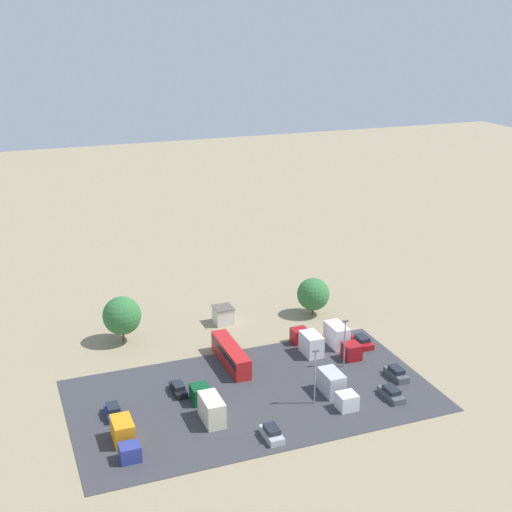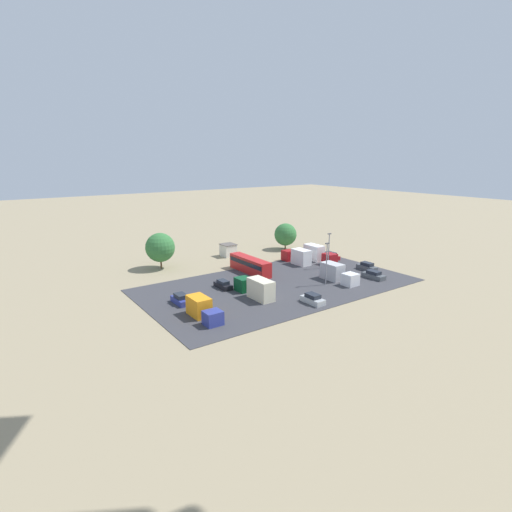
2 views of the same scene
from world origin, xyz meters
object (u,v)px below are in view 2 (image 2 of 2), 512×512
object	(u,v)px
bus	(250,265)
parked_car_3	(367,267)
parked_truck_3	(256,288)
shed_building	(228,250)
parked_car_2	(313,299)
parked_car_4	(374,275)
parked_car_1	(330,256)
parked_truck_1	(203,309)
parked_truck_2	(318,254)
parked_car_0	(181,299)
parked_truck_0	(298,257)
parked_car_5	(223,285)
parked_truck_4	(337,274)

from	to	relation	value
bus	parked_car_3	bearing A→B (deg)	148.96
parked_truck_3	shed_building	bearing A→B (deg)	67.67
parked_car_2	bus	bearing A→B (deg)	-94.78
parked_car_4	parked_car_1	bearing A→B (deg)	75.03
shed_building	parked_car_3	xyz separation A→B (m)	(-17.56, 27.76, -0.75)
parked_car_3	parked_car_4	size ratio (longest dim) A/B	0.95
parked_truck_1	parked_truck_3	bearing A→B (deg)	-165.53
parked_car_3	parked_truck_3	xyz separation A→B (m)	(28.96, -0.01, 0.89)
shed_building	parked_car_1	world-z (taller)	shed_building
parked_truck_1	parked_car_1	bearing A→B (deg)	-160.84
parked_truck_2	parked_car_4	bearing A→B (deg)	88.46
parked_car_1	parked_truck_3	xyz separation A→B (m)	(29.55, 11.32, 0.92)
parked_car_0	parked_truck_0	world-z (taller)	parked_truck_0
parked_car_1	parked_truck_0	distance (m)	9.17
parked_car_3	parked_car_5	distance (m)	31.98
bus	parked_car_4	bearing A→B (deg)	135.19
parked_car_2	parked_truck_3	xyz separation A→B (m)	(5.87, -7.95, 0.92)
shed_building	parked_car_0	xyz separation A→B (m)	(23.30, 23.31, -0.76)
parked_car_5	parked_truck_3	world-z (taller)	parked_truck_3
parked_car_4	parked_truck_0	xyz separation A→B (m)	(4.73, -17.45, 0.92)
bus	parked_car_1	bearing A→B (deg)	176.04
parked_car_5	parked_truck_3	distance (m)	7.67
parked_car_2	parked_car_3	world-z (taller)	parked_car_3
bus	parked_truck_2	world-z (taller)	parked_truck_2
parked_truck_1	parked_truck_2	bearing A→B (deg)	-158.90
parked_car_5	parked_truck_2	bearing A→B (deg)	8.44
shed_building	parked_car_2	world-z (taller)	shed_building
parked_car_5	parked_truck_0	xyz separation A→B (m)	(-22.72, -5.46, 0.95)
parked_car_2	parked_truck_3	size ratio (longest dim) A/B	0.46
parked_car_2	parked_car_0	bearing A→B (deg)	-34.89
parked_truck_1	parked_truck_4	size ratio (longest dim) A/B	0.92
bus	parked_car_1	world-z (taller)	bus
parked_truck_4	parked_car_2	bearing A→B (deg)	26.99
parked_truck_1	parked_truck_0	bearing A→B (deg)	-153.98
shed_building	parked_truck_0	world-z (taller)	parked_truck_0
parked_truck_4	shed_building	bearing A→B (deg)	-77.29
parked_truck_0	parked_truck_4	world-z (taller)	parked_truck_0
parked_car_3	parked_truck_3	size ratio (longest dim) A/B	0.49
parked_car_5	parked_truck_3	size ratio (longest dim) A/B	0.46
bus	parked_car_0	bearing A→B (deg)	23.30
parked_car_3	parked_car_4	bearing A→B (deg)	-128.17
parked_car_0	parked_car_3	bearing A→B (deg)	173.79
parked_car_2	parked_truck_3	bearing A→B (deg)	-53.58
parked_car_4	parked_truck_3	bearing A→B (deg)	169.46
parked_car_1	shed_building	bearing A→B (deg)	137.86
bus	parked_car_0	distance (m)	21.27
bus	parked_car_1	size ratio (longest dim) A/B	2.59
parked_truck_2	parked_car_5	bearing A→B (deg)	8.44
parked_car_1	parked_truck_4	distance (m)	17.43
parked_car_1	parked_car_4	xyz separation A→B (m)	(4.29, 16.02, -0.03)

